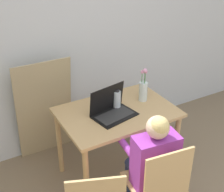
% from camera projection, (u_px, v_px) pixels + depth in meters
% --- Properties ---
extents(wall_back, '(6.40, 0.05, 2.50)m').
position_uv_depth(wall_back, '(67.00, 36.00, 3.15)').
color(wall_back, silver).
rests_on(wall_back, ground_plane).
extents(dining_table, '(1.05, 0.72, 0.75)m').
position_uv_depth(dining_table, '(117.00, 121.00, 2.90)').
color(dining_table, tan).
rests_on(dining_table, ground_plane).
extents(chair_occupied, '(0.45, 0.45, 0.89)m').
position_uv_depth(chair_occupied, '(157.00, 187.00, 2.40)').
color(chair_occupied, tan).
rests_on(chair_occupied, ground_plane).
extents(person_seated, '(0.39, 0.46, 1.07)m').
position_uv_depth(person_seated, '(152.00, 158.00, 2.40)').
color(person_seated, purple).
rests_on(person_seated, ground_plane).
extents(laptop, '(0.41, 0.32, 0.26)m').
position_uv_depth(laptop, '(111.00, 108.00, 2.77)').
color(laptop, black).
rests_on(laptop, dining_table).
extents(flower_vase, '(0.08, 0.08, 0.34)m').
position_uv_depth(flower_vase, '(143.00, 89.00, 2.97)').
color(flower_vase, silver).
rests_on(flower_vase, dining_table).
extents(water_bottle, '(0.07, 0.07, 0.19)m').
position_uv_depth(water_bottle, '(117.00, 99.00, 2.86)').
color(water_bottle, silver).
rests_on(water_bottle, dining_table).
extents(cardboard_panel, '(0.58, 0.17, 1.12)m').
position_uv_depth(cardboard_panel, '(45.00, 110.00, 3.23)').
color(cardboard_panel, tan).
rests_on(cardboard_panel, ground_plane).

